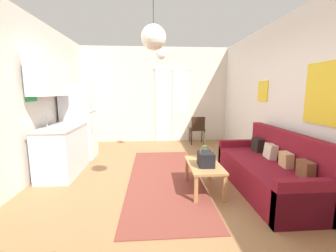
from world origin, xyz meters
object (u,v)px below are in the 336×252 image
handbag (206,159)px  refrigerator (79,121)px  bamboo_vase (204,152)px  pendant_lamp_near (154,37)px  coffee_table (204,168)px  accent_chair (197,128)px  pendant_lamp_far (161,54)px  couch (270,172)px

handbag → refrigerator: bearing=141.1°
bamboo_vase → pendant_lamp_near: size_ratio=0.56×
bamboo_vase → pendant_lamp_near: 1.93m
coffee_table → bamboo_vase: bearing=77.2°
pendant_lamp_near → refrigerator: bearing=126.2°
accent_chair → pendant_lamp_far: pendant_lamp_far is taller
pendant_lamp_far → accent_chair: bearing=48.5°
bamboo_vase → pendant_lamp_near: (-0.81, -0.65, 1.62)m
couch → bamboo_vase: 1.04m
refrigerator → pendant_lamp_far: (1.87, -0.15, 1.46)m
accent_chair → pendant_lamp_near: size_ratio=1.01×
accent_chair → pendant_lamp_near: bearing=71.6°
couch → accent_chair: bearing=99.7°
coffee_table → bamboo_vase: size_ratio=1.93×
pendant_lamp_near → pendant_lamp_far: 2.17m
refrigerator → pendant_lamp_far: size_ratio=2.78×
refrigerator → pendant_lamp_near: size_ratio=2.11×
pendant_lamp_far → refrigerator: bearing=175.3°
bamboo_vase → accent_chair: (0.46, 2.74, -0.07)m
bamboo_vase → couch: bearing=-16.2°
pendant_lamp_near → accent_chair: bearing=69.5°
coffee_table → pendant_lamp_near: (-0.76, -0.43, 1.80)m
couch → coffee_table: bearing=176.4°
coffee_table → handbag: size_ratio=2.76×
handbag → refrigerator: (-2.45, 1.98, 0.32)m
couch → pendant_lamp_near: bearing=-168.5°
couch → coffee_table: size_ratio=2.37×
handbag → accent_chair: size_ratio=0.39×
coffee_table → accent_chair: 3.01m
couch → refrigerator: size_ratio=1.22×
bamboo_vase → pendant_lamp_near: bearing=-141.4°
coffee_table → refrigerator: refrigerator is taller
couch → pendant_lamp_near: 2.61m
couch → bamboo_vase: couch is taller
coffee_table → bamboo_vase: bamboo_vase is taller
bamboo_vase → refrigerator: size_ratio=0.27×
handbag → pendant_lamp_near: pendant_lamp_near is taller
bamboo_vase → pendant_lamp_near: pendant_lamp_near is taller
bamboo_vase → refrigerator: 3.02m
bamboo_vase → pendant_lamp_far: (-0.63, 1.51, 1.77)m
handbag → accent_chair: accent_chair is taller
bamboo_vase → pendant_lamp_far: size_ratio=0.74×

